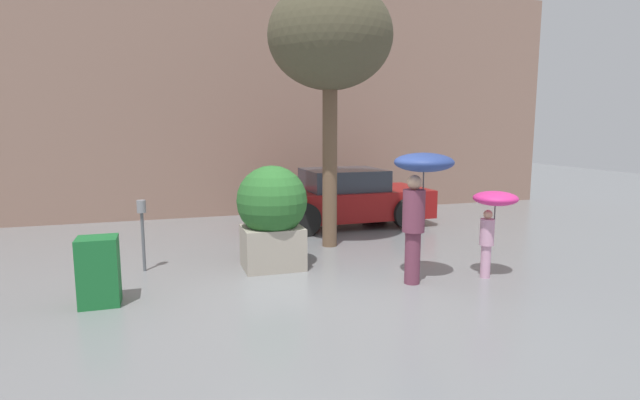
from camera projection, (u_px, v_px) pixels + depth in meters
name	position (u px, v px, depth m)	size (l,w,h in m)	color
ground_plane	(316.00, 291.00, 7.07)	(40.00, 40.00, 0.00)	slate
building_facade	(242.00, 99.00, 12.76)	(18.00, 0.30, 6.00)	#8C6B5B
planter_box	(272.00, 213.00, 8.10)	(1.15, 1.15, 1.69)	#9E9384
person_adult	(420.00, 185.00, 7.23)	(0.86, 0.86, 1.93)	brown
person_child	(493.00, 210.00, 7.53)	(0.66, 0.66, 1.34)	#D199B7
parked_car_near	(343.00, 199.00, 11.69)	(3.97, 2.05, 1.31)	maroon
street_tree	(330.00, 39.00, 9.14)	(2.30, 2.30, 4.92)	brown
parking_meter	(142.00, 220.00, 7.92)	(0.14, 0.14, 1.15)	#595B60
newspaper_box	(99.00, 271.00, 6.47)	(0.50, 0.44, 0.90)	#19662D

